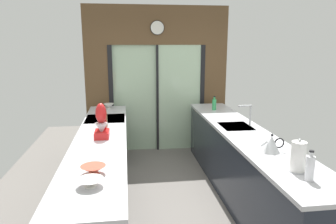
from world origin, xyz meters
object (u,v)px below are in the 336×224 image
at_px(knife_block, 104,120).
at_px(soap_bottle_far, 214,104).
at_px(mixing_bowl_near, 90,182).
at_px(mixing_bowl_mid, 93,170).
at_px(kettle, 272,144).
at_px(soap_bottle_near, 310,168).
at_px(mixing_bowl_far, 109,106).
at_px(stand_mixer, 102,124).
at_px(paper_towel_roll, 298,157).
at_px(oven_range, 107,148).

bearing_deg(knife_block, soap_bottle_far, 26.93).
xyz_separation_m(mixing_bowl_near, soap_bottle_far, (1.78, 2.71, 0.06)).
distance_m(mixing_bowl_mid, kettle, 1.81).
relative_size(knife_block, soap_bottle_near, 0.98).
relative_size(knife_block, kettle, 0.98).
xyz_separation_m(mixing_bowl_far, soap_bottle_far, (1.78, -0.36, 0.05)).
height_order(mixing_bowl_far, soap_bottle_far, soap_bottle_far).
bearing_deg(mixing_bowl_far, mixing_bowl_near, -90.00).
bearing_deg(mixing_bowl_near, soap_bottle_far, 56.71).
distance_m(knife_block, kettle, 2.17).
distance_m(knife_block, stand_mixer, 0.46).
height_order(mixing_bowl_far, kettle, kettle).
distance_m(kettle, paper_towel_roll, 0.51).
xyz_separation_m(mixing_bowl_mid, stand_mixer, (0.00, 1.10, 0.12)).
xyz_separation_m(oven_range, soap_bottle_near, (1.80, -2.45, 0.58)).
xyz_separation_m(mixing_bowl_far, soap_bottle_near, (1.78, -3.19, 0.07)).
bearing_deg(kettle, mixing_bowl_far, 125.51).
xyz_separation_m(kettle, soap_bottle_near, (-0.00, -0.69, 0.02)).
bearing_deg(stand_mixer, mixing_bowl_far, 90.00).
bearing_deg(mixing_bowl_far, stand_mixer, -90.00).
bearing_deg(mixing_bowl_mid, mixing_bowl_far, 90.00).
height_order(stand_mixer, paper_towel_roll, stand_mixer).
bearing_deg(mixing_bowl_near, mixing_bowl_far, 90.00).
relative_size(oven_range, paper_towel_roll, 3.04).
relative_size(mixing_bowl_far, soap_bottle_far, 0.76).
distance_m(kettle, soap_bottle_near, 0.69).
bearing_deg(mixing_bowl_near, soap_bottle_near, -3.92).
xyz_separation_m(knife_block, soap_bottle_near, (1.78, -1.93, 0.01)).
distance_m(mixing_bowl_far, paper_towel_roll, 3.49).
distance_m(oven_range, kettle, 2.58).
xyz_separation_m(mixing_bowl_near, stand_mixer, (0.00, 1.35, 0.12)).
bearing_deg(oven_range, mixing_bowl_mid, -89.49).
height_order(mixing_bowl_near, soap_bottle_far, soap_bottle_far).
height_order(mixing_bowl_far, paper_towel_roll, paper_towel_roll).
xyz_separation_m(stand_mixer, paper_towel_roll, (1.78, -1.29, -0.03)).
height_order(mixing_bowl_mid, soap_bottle_near, soap_bottle_near).
bearing_deg(mixing_bowl_near, oven_range, 90.45).
distance_m(oven_range, soap_bottle_near, 3.10).
height_order(soap_bottle_far, paper_towel_roll, paper_towel_roll).
relative_size(stand_mixer, soap_bottle_far, 1.78).
distance_m(oven_range, paper_towel_roll, 2.96).
xyz_separation_m(mixing_bowl_mid, knife_block, (-0.00, 1.56, 0.06)).
bearing_deg(knife_block, oven_range, 92.01).
bearing_deg(mixing_bowl_far, soap_bottle_near, -60.85).
relative_size(oven_range, mixing_bowl_mid, 4.22).
height_order(kettle, paper_towel_roll, paper_towel_roll).
height_order(oven_range, paper_towel_roll, paper_towel_roll).
bearing_deg(soap_bottle_near, knife_block, 132.70).
height_order(mixing_bowl_near, knife_block, knife_block).
xyz_separation_m(knife_block, kettle, (1.78, -1.23, -0.02)).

